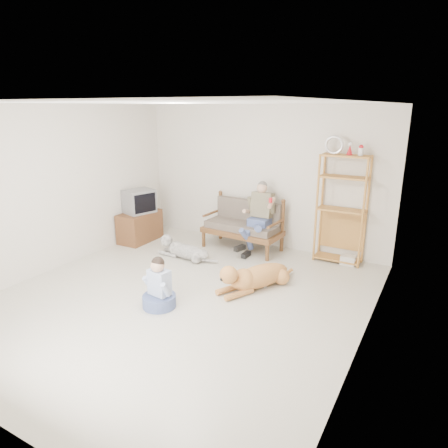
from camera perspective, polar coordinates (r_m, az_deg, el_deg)
The scene contains 16 objects.
floor at distance 5.91m, azimuth -6.21°, elevation -10.42°, with size 5.50×5.50×0.00m, color silver.
ceiling at distance 5.27m, azimuth -7.15°, elevation 16.77°, with size 5.50×5.50×0.00m, color white.
wall_back at distance 7.78m, azimuth 5.38°, elevation 6.69°, with size 5.00×5.00×0.00m, color beige.
wall_left at distance 7.17m, azimuth -23.12°, elevation 4.60°, with size 5.50×5.50×0.00m, color beige.
wall_right at distance 4.49m, azimuth 20.18°, elevation -1.55°, with size 5.50×5.50×0.00m, color beige.
loveseat at distance 7.69m, azimuth 2.85°, elevation 0.02°, with size 1.54×0.79×0.95m.
man at distance 7.35m, azimuth 4.59°, elevation 0.29°, with size 0.51×0.73×1.19m.
etagere at distance 7.17m, azimuth 16.42°, elevation 2.15°, with size 0.84×0.37×2.20m.
book_stack at distance 7.33m, azimuth 17.30°, elevation -4.94°, with size 0.25×0.18×0.16m, color white.
tv_stand at distance 8.35m, azimuth -11.96°, elevation -0.33°, with size 0.51×0.91×0.60m.
crt_tv at distance 8.19m, azimuth -12.02°, elevation 3.19°, with size 0.59×0.66×0.46m.
wall_outlet at distance 8.57m, azimuth -2.49°, elevation 0.46°, with size 0.12×0.02×0.08m, color silver.
golden_retriever at distance 6.09m, azimuth 4.26°, elevation -7.52°, with size 0.81×1.45×0.47m.
shaggy_dog at distance 7.32m, azimuth -5.92°, elevation -3.66°, with size 1.28×0.33×0.38m.
terrier at distance 6.35m, azimuth 5.49°, elevation -7.37°, with size 0.33×0.63×0.25m.
child at distance 5.60m, azimuth -9.26°, elevation -9.15°, with size 0.46×0.46×0.73m.
Camera 1 is at (3.12, -4.25, 2.66)m, focal length 32.00 mm.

